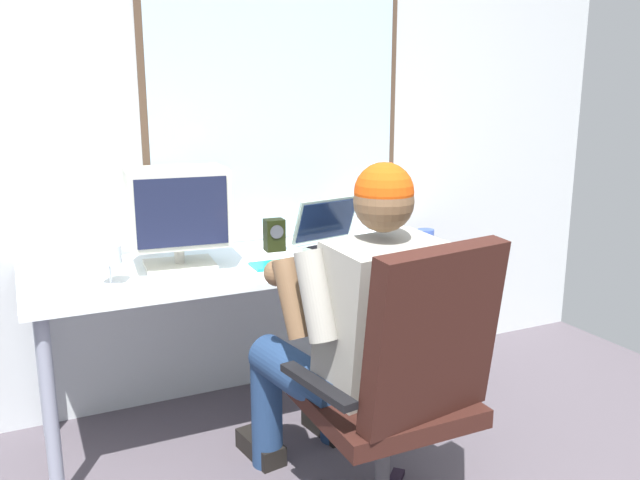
% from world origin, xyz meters
% --- Properties ---
extents(wall_rear, '(4.49, 0.08, 2.74)m').
position_xyz_m(wall_rear, '(0.02, 2.24, 1.37)').
color(wall_rear, silver).
rests_on(wall_rear, ground).
extents(desk, '(1.85, 0.66, 0.73)m').
position_xyz_m(desk, '(0.10, 1.86, 0.65)').
color(desk, gray).
rests_on(desk, ground).
extents(office_chair, '(0.63, 0.57, 1.00)m').
position_xyz_m(office_chair, '(0.25, 0.94, 0.56)').
color(office_chair, black).
rests_on(office_chair, ground).
extents(person_seated, '(0.58, 0.84, 1.21)m').
position_xyz_m(person_seated, '(0.21, 1.21, 0.63)').
color(person_seated, navy).
rests_on(person_seated, ground).
extents(crt_monitor, '(0.40, 0.31, 0.40)m').
position_xyz_m(crt_monitor, '(-0.22, 1.88, 0.97)').
color(crt_monitor, beige).
rests_on(crt_monitor, desk).
extents(laptop, '(0.39, 0.37, 0.22)m').
position_xyz_m(laptop, '(0.50, 1.91, 0.79)').
color(laptop, gray).
rests_on(laptop, desk).
extents(wine_glass, '(0.09, 0.09, 0.15)m').
position_xyz_m(wine_glass, '(-0.51, 1.75, 0.84)').
color(wine_glass, silver).
rests_on(wine_glass, desk).
extents(desk_speaker, '(0.09, 0.08, 0.14)m').
position_xyz_m(desk_speaker, '(0.22, 1.98, 0.80)').
color(desk_speaker, black).
rests_on(desk_speaker, desk).
extents(cd_case, '(0.15, 0.13, 0.01)m').
position_xyz_m(cd_case, '(0.10, 1.73, 0.74)').
color(cd_case, '#129888').
rests_on(cd_case, desk).
extents(coffee_mug, '(0.07, 0.07, 0.09)m').
position_xyz_m(coffee_mug, '(0.83, 1.70, 0.78)').
color(coffee_mug, '#324790').
rests_on(coffee_mug, desk).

